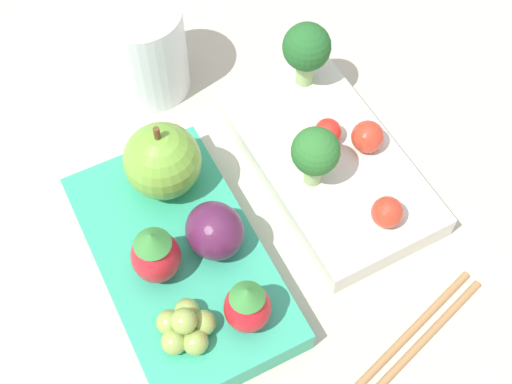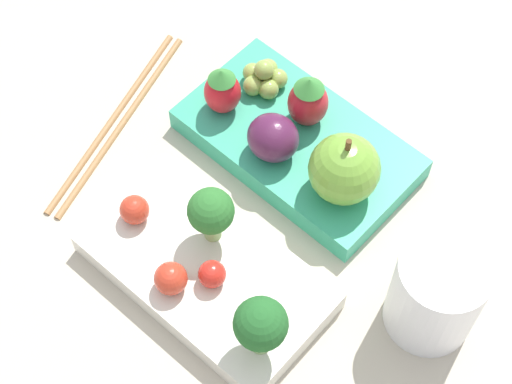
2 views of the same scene
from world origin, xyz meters
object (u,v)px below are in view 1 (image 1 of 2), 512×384
object	(u,v)px
cherry_tomato_2	(387,212)
plum	(215,231)
chopsticks_pair	(378,376)
bento_box_savoury	(325,159)
broccoli_floret_0	(307,49)
cherry_tomato_0	(368,137)
drinking_cup	(147,49)
bento_box_fruit	(181,260)
cherry_tomato_1	(328,132)
apple	(162,161)
strawberry_0	(155,254)
grape_cluster	(185,327)
strawberry_1	(247,306)
broccoli_floret_1	(315,153)

from	to	relation	value
cherry_tomato_2	plum	distance (m)	0.12
chopsticks_pair	bento_box_savoury	bearing A→B (deg)	153.98
bento_box_savoury	broccoli_floret_0	world-z (taller)	broccoli_floret_0
cherry_tomato_0	drinking_cup	distance (m)	0.19
bento_box_fruit	bento_box_savoury	bearing A→B (deg)	94.26
plum	chopsticks_pair	size ratio (longest dim) A/B	0.21
cherry_tomato_2	cherry_tomato_1	bearing A→B (deg)	172.97
cherry_tomato_1	chopsticks_pair	size ratio (longest dim) A/B	0.10
cherry_tomato_2	apple	xyz separation A→B (m)	(-0.12, -0.11, 0.02)
bento_box_fruit	cherry_tomato_2	size ratio (longest dim) A/B	8.95
broccoli_floret_0	strawberry_0	distance (m)	0.20
cherry_tomato_1	chopsticks_pair	bearing A→B (deg)	-26.86
apple	drinking_cup	distance (m)	0.12
strawberry_0	grape_cluster	distance (m)	0.05
cherry_tomato_1	cherry_tomato_0	bearing A→B (deg)	42.96
grape_cluster	cherry_tomato_1	bearing A→B (deg)	112.42
broccoli_floret_0	apple	size ratio (longest dim) A/B	0.89
cherry_tomato_0	strawberry_1	size ratio (longest dim) A/B	0.53
broccoli_floret_0	cherry_tomato_0	bearing A→B (deg)	-0.87
broccoli_floret_0	cherry_tomato_1	xyz separation A→B (m)	(0.06, -0.02, -0.03)
broccoli_floret_1	apple	size ratio (longest dim) A/B	0.82
cherry_tomato_2	strawberry_1	bearing A→B (deg)	-87.30
bento_box_savoury	plum	bearing A→B (deg)	-80.37
cherry_tomato_0	apple	bearing A→B (deg)	-112.54
cherry_tomato_1	plum	world-z (taller)	plum
cherry_tomato_0	apple	world-z (taller)	apple
strawberry_0	cherry_tomato_0	bearing A→B (deg)	90.04
broccoli_floret_1	cherry_tomato_0	xyz separation A→B (m)	(-0.00, 0.05, -0.02)
grape_cluster	broccoli_floret_1	bearing A→B (deg)	109.03
broccoli_floret_0	strawberry_0	bearing A→B (deg)	-66.61
broccoli_floret_1	cherry_tomato_2	xyz separation A→B (m)	(0.06, 0.02, -0.02)
bento_box_fruit	cherry_tomato_2	bearing A→B (deg)	65.26
bento_box_fruit	drinking_cup	world-z (taller)	drinking_cup
cherry_tomato_0	plum	distance (m)	0.14
apple	cherry_tomato_2	bearing A→B (deg)	43.61
strawberry_1	apple	bearing A→B (deg)	174.40
broccoli_floret_0	chopsticks_pair	world-z (taller)	broccoli_floret_0
broccoli_floret_1	strawberry_0	distance (m)	0.13
cherry_tomato_2	cherry_tomato_0	bearing A→B (deg)	152.45
broccoli_floret_1	chopsticks_pair	bearing A→B (deg)	-19.98
broccoli_floret_1	strawberry_0	bearing A→B (deg)	-90.12
bento_box_fruit	cherry_tomato_2	xyz separation A→B (m)	(0.06, 0.14, 0.02)
bento_box_fruit	strawberry_1	distance (m)	0.08
broccoli_floret_1	bento_box_savoury	bearing A→B (deg)	120.66
broccoli_floret_1	cherry_tomato_0	distance (m)	0.06
bento_box_savoury	cherry_tomato_1	bearing A→B (deg)	139.27
apple	drinking_cup	world-z (taller)	apple
broccoli_floret_1	chopsticks_pair	size ratio (longest dim) A/B	0.26
bento_box_savoury	drinking_cup	distance (m)	0.17
strawberry_1	chopsticks_pair	bearing A→B (deg)	34.37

